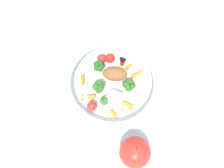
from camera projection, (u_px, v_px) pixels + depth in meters
name	position (u px, v px, depth m)	size (l,w,h in m)	color
ground_plane	(110.00, 91.00, 0.74)	(2.40, 2.40, 0.00)	silver
food_container	(112.00, 84.00, 0.71)	(0.26, 0.26, 0.06)	white
loose_apple	(135.00, 152.00, 0.63)	(0.08, 0.08, 0.09)	red
folded_napkin	(98.00, 14.00, 0.83)	(0.10, 0.15, 0.01)	white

